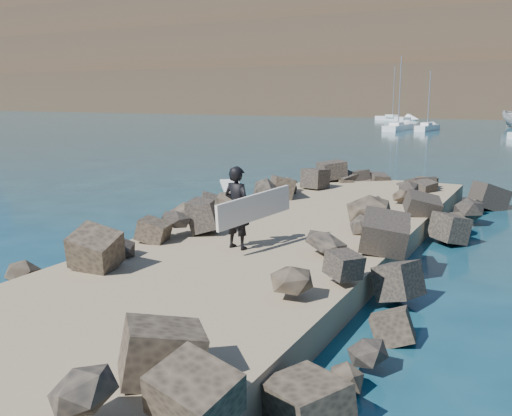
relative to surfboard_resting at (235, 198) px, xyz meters
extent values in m
plane|color=#0F384C|center=(2.40, -2.20, -1.04)|extent=(800.00, 800.00, 0.00)
cube|color=#8C7759|center=(2.40, -4.20, -0.74)|extent=(6.00, 26.00, 0.60)
cube|color=black|center=(-0.50, -3.70, -0.54)|extent=(2.60, 22.00, 1.00)
cube|color=black|center=(5.30, -3.70, -0.54)|extent=(2.60, 22.00, 1.00)
cube|color=white|center=(0.00, 0.00, 0.00)|extent=(1.93, 2.19, 0.08)
imported|color=black|center=(2.15, -3.64, 0.52)|extent=(0.77, 0.57, 1.92)
cube|color=silver|center=(2.60, -3.64, 0.58)|extent=(0.70, 2.32, 0.75)
cube|color=white|center=(-7.95, 52.69, -0.79)|extent=(1.96, 7.25, 0.80)
cylinder|color=gray|center=(-7.95, 52.69, 3.51)|extent=(0.12, 0.12, 7.90)
cube|color=white|center=(-7.95, 51.83, -0.29)|extent=(1.25, 2.07, 0.44)
cube|color=white|center=(-4.77, 53.65, -0.79)|extent=(1.88, 5.75, 0.80)
cylinder|color=gray|center=(-4.77, 53.65, 2.67)|extent=(0.12, 0.12, 6.21)
cube|color=white|center=(-4.77, 52.98, -0.29)|extent=(1.08, 1.67, 0.44)
cube|color=white|center=(-15.07, 77.96, -0.79)|extent=(6.68, 5.58, 0.80)
cylinder|color=gray|center=(-15.07, 77.96, 3.51)|extent=(0.12, 0.12, 7.89)
cube|color=white|center=(-15.07, 77.45, -0.29)|extent=(2.30, 2.13, 0.44)
camera|label=1|loc=(8.45, -14.78, 3.06)|focal=40.00mm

